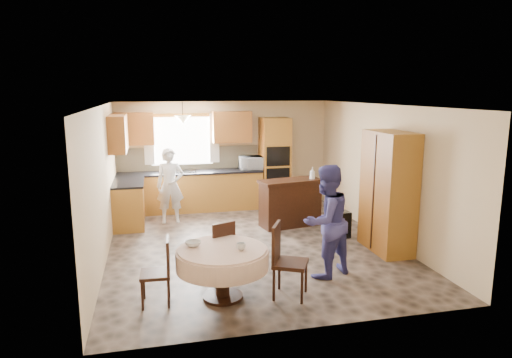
{
  "coord_description": "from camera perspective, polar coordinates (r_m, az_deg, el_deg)",
  "views": [
    {
      "loc": [
        -1.71,
        -7.66,
        2.75
      ],
      "look_at": [
        0.14,
        0.3,
        1.16
      ],
      "focal_mm": 32.0,
      "sensor_mm": 36.0,
      "label": 1
    }
  ],
  "objects": [
    {
      "name": "base_cab_left",
      "position": [
        9.75,
        -15.6,
        -3.08
      ],
      "size": [
        0.6,
        1.2,
        0.88
      ],
      "primitive_type": "cube",
      "color": "#BE8832",
      "rests_on": "floor"
    },
    {
      "name": "bottle_sideboard",
      "position": [
        9.41,
        7.05,
        0.56
      ],
      "size": [
        0.14,
        0.14,
        0.3
      ],
      "primitive_type": "imported",
      "rotation": [
        0.0,
        0.0,
        -0.31
      ],
      "color": "silver",
      "rests_on": "sideboard"
    },
    {
      "name": "sideboard",
      "position": [
        9.39,
        4.29,
        -3.17
      ],
      "size": [
        1.34,
        0.75,
        0.91
      ],
      "primitive_type": "cube",
      "rotation": [
        0.0,
        0.0,
        0.19
      ],
      "color": "#33170E",
      "rests_on": "floor"
    },
    {
      "name": "cupboard",
      "position": [
        8.13,
        16.19,
        -1.57
      ],
      "size": [
        0.54,
        1.09,
        2.07
      ],
      "primitive_type": "cube",
      "color": "#BE8832",
      "rests_on": "floor"
    },
    {
      "name": "oven_upper",
      "position": [
        10.54,
        2.8,
        2.84
      ],
      "size": [
        0.56,
        0.01,
        0.45
      ],
      "primitive_type": "cube",
      "color": "black",
      "rests_on": "oven_tower"
    },
    {
      "name": "microwave",
      "position": [
        10.69,
        -0.58,
        2.02
      ],
      "size": [
        0.57,
        0.4,
        0.31
      ],
      "primitive_type": "imported",
      "rotation": [
        0.0,
        0.0,
        -0.03
      ],
      "color": "silver",
      "rests_on": "counter_back"
    },
    {
      "name": "cup_table",
      "position": [
        6.02,
        -1.89,
        -8.43
      ],
      "size": [
        0.14,
        0.14,
        0.09
      ],
      "primitive_type": "imported",
      "rotation": [
        0.0,
        0.0,
        -0.2
      ],
      "color": "#B2B2B2",
      "rests_on": "dining_table"
    },
    {
      "name": "wall_cab_left",
      "position": [
        10.53,
        -14.97,
        6.09
      ],
      "size": [
        0.85,
        0.33,
        0.72
      ],
      "primitive_type": "cube",
      "color": "#AD632B",
      "rests_on": "wall_back"
    },
    {
      "name": "wall_left",
      "position": [
        7.85,
        -18.6,
        -0.57
      ],
      "size": [
        0.02,
        6.0,
        2.5
      ],
      "primitive_type": "cube",
      "color": "tan",
      "rests_on": "floor"
    },
    {
      "name": "space_heater",
      "position": [
        8.81,
        10.41,
        -5.64
      ],
      "size": [
        0.39,
        0.29,
        0.5
      ],
      "primitive_type": "cube",
      "rotation": [
        0.0,
        0.0,
        0.11
      ],
      "color": "black",
      "rests_on": "floor"
    },
    {
      "name": "chair_right",
      "position": [
        6.21,
        3.58,
        -9.67
      ],
      "size": [
        0.59,
        0.59,
        1.01
      ],
      "rotation": [
        0.0,
        0.0,
        1.1
      ],
      "color": "#33170E",
      "rests_on": "floor"
    },
    {
      "name": "wall_right",
      "position": [
        8.87,
        15.48,
        0.89
      ],
      "size": [
        0.02,
        6.0,
        2.5
      ],
      "primitive_type": "cube",
      "color": "tan",
      "rests_on": "floor"
    },
    {
      "name": "oven_lower",
      "position": [
        10.62,
        2.78,
        0.17
      ],
      "size": [
        0.56,
        0.01,
        0.45
      ],
      "primitive_type": "cube",
      "color": "black",
      "rests_on": "oven_tower"
    },
    {
      "name": "bowl_sideboard",
      "position": [
        9.22,
        3.06,
        -0.37
      ],
      "size": [
        0.25,
        0.25,
        0.05
      ],
      "primitive_type": "imported",
      "rotation": [
        0.0,
        0.0,
        0.32
      ],
      "color": "#B2B2B2",
      "rests_on": "sideboard"
    },
    {
      "name": "counter_left",
      "position": [
        9.65,
        -15.74,
        -0.43
      ],
      "size": [
        0.64,
        1.2,
        0.04
      ],
      "primitive_type": "cube",
      "color": "black",
      "rests_on": "base_cab_left"
    },
    {
      "name": "window",
      "position": [
        10.73,
        -9.24,
        4.74
      ],
      "size": [
        1.4,
        0.03,
        1.1
      ],
      "primitive_type": "cube",
      "color": "white",
      "rests_on": "wall_back"
    },
    {
      "name": "wall_back",
      "position": [
        10.9,
        -3.93,
        3.1
      ],
      "size": [
        5.0,
        0.02,
        2.5
      ],
      "primitive_type": "cube",
      "color": "tan",
      "rests_on": "floor"
    },
    {
      "name": "pendant",
      "position": [
        10.2,
        -9.14,
        7.36
      ],
      "size": [
        0.36,
        0.36,
        0.18
      ],
      "primitive_type": "cone",
      "rotation": [
        3.14,
        0.0,
        0.0
      ],
      "color": "beige",
      "rests_on": "ceiling"
    },
    {
      "name": "curtain_left",
      "position": [
        10.65,
        -13.27,
        4.81
      ],
      "size": [
        0.22,
        0.02,
        1.15
      ],
      "primitive_type": "cube",
      "color": "white",
      "rests_on": "wall_back"
    },
    {
      "name": "oven_tower",
      "position": [
        10.87,
        2.34,
        2.08
      ],
      "size": [
        0.66,
        0.62,
        2.12
      ],
      "primitive_type": "cube",
      "color": "#BE8832",
      "rests_on": "floor"
    },
    {
      "name": "person_sink",
      "position": [
        9.7,
        -10.68,
        -0.83
      ],
      "size": [
        0.58,
        0.38,
        1.57
      ],
      "primitive_type": "imported",
      "rotation": [
        0.0,
        0.0,
        -0.0
      ],
      "color": "silver",
      "rests_on": "floor"
    },
    {
      "name": "bowl_table",
      "position": [
        6.22,
        -7.87,
        -8.02
      ],
      "size": [
        0.25,
        0.25,
        0.07
      ],
      "primitive_type": "imported",
      "rotation": [
        0.0,
        0.0,
        0.21
      ],
      "color": "#B2B2B2",
      "rests_on": "dining_table"
    },
    {
      "name": "ceiling",
      "position": [
        7.85,
        -0.5,
        9.21
      ],
      "size": [
        5.0,
        6.0,
        0.01
      ],
      "primitive_type": "cube",
      "color": "white",
      "rests_on": "wall_back"
    },
    {
      "name": "person_dining",
      "position": [
        6.85,
        8.73,
        -5.24
      ],
      "size": [
        1.02,
        0.92,
        1.69
      ],
      "primitive_type": "imported",
      "rotation": [
        0.0,
        0.0,
        3.57
      ],
      "color": "#3C397E",
      "rests_on": "floor"
    },
    {
      "name": "dining_table",
      "position": [
        6.15,
        -4.23,
        -10.02
      ],
      "size": [
        1.23,
        1.23,
        0.7
      ],
      "color": "#33170E",
      "rests_on": "floor"
    },
    {
      "name": "counter_back",
      "position": [
        10.56,
        -8.2,
        0.83
      ],
      "size": [
        3.3,
        0.64,
        0.04
      ],
      "primitive_type": "cube",
      "color": "black",
      "rests_on": "base_cab_back"
    },
    {
      "name": "floor",
      "position": [
        8.32,
        -0.47,
        -8.27
      ],
      "size": [
        5.0,
        6.0,
        0.01
      ],
      "primitive_type": "cube",
      "color": "brown",
      "rests_on": "ground"
    },
    {
      "name": "base_cab_back",
      "position": [
        10.65,
        -8.14,
        -1.61
      ],
      "size": [
        3.3,
        0.6,
        0.88
      ],
      "primitive_type": "cube",
      "color": "#BE8832",
      "rests_on": "floor"
    },
    {
      "name": "wall_cab_right",
      "position": [
        10.69,
        -3.04,
        6.51
      ],
      "size": [
        0.9,
        0.33,
        0.72
      ],
      "primitive_type": "cube",
      "color": "#AD632B",
      "rests_on": "wall_back"
    },
    {
      "name": "framed_picture",
      "position": [
        9.11,
        14.36,
        3.95
      ],
      "size": [
        0.06,
        0.52,
        0.43
      ],
      "color": "gold",
      "rests_on": "wall_right"
    },
    {
      "name": "chair_back",
      "position": [
        6.75,
        -4.46,
        -8.53
      ],
      "size": [
        0.5,
        0.5,
        0.89
      ],
      "rotation": [
        0.0,
        0.0,
        3.53
      ],
      "color": "#33170E",
      "rests_on": "floor"
    },
    {
      "name": "chair_left",
      "position": [
        6.14,
        -11.83,
        -10.84
      ],
      "size": [
        0.4,
        0.4,
        0.88
      ],
      "rotation": [
        0.0,
        0.0,
        -1.62
      ],
      "color": "#33170E",
      "rests_on": "floor"
    },
    {
      "name": "curtain_right",
      "position": [
        10.75,
        -5.22,
        5.11
      ],
      "size": [
        0.22,
        0.02,
        1.15
      ],
      "primitive_type": "cube",
      "color": "white",
      "rests_on": "wall_back"
    },
    {
      "name": "wall_front",
      "position": [
        5.19,
        6.8,
        -5.86
      ],
      "size": [
        5.0,
        0.02,
        2.5
      ],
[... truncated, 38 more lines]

